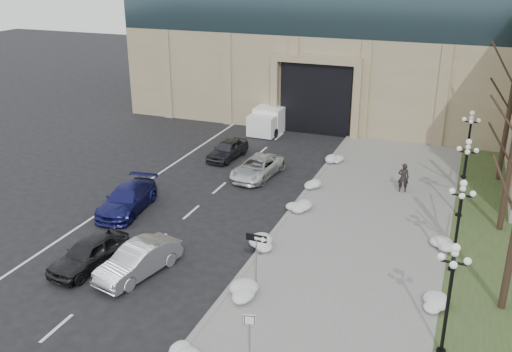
# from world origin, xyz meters

# --- Properties ---
(sidewalk) EXTENTS (9.00, 40.00, 0.12)m
(sidewalk) POSITION_xyz_m (3.50, 14.00, 0.06)
(sidewalk) COLOR gray
(sidewalk) RESTS_ON ground
(curb) EXTENTS (0.30, 40.00, 0.14)m
(curb) POSITION_xyz_m (-1.00, 14.00, 0.07)
(curb) COLOR gray
(curb) RESTS_ON ground
(grass_strip) EXTENTS (4.00, 40.00, 0.10)m
(grass_strip) POSITION_xyz_m (10.00, 14.00, 0.05)
(grass_strip) COLOR #314120
(grass_strip) RESTS_ON ground
(car_a) EXTENTS (2.50, 4.67, 1.51)m
(car_a) POSITION_xyz_m (-8.18, 6.57, 0.76)
(car_a) COLOR black
(car_a) RESTS_ON ground
(car_b) EXTENTS (2.62, 4.86, 1.52)m
(car_b) POSITION_xyz_m (-5.60, 6.86, 0.76)
(car_b) COLOR #A8ABAF
(car_b) RESTS_ON ground
(car_c) EXTENTS (2.78, 5.48, 1.52)m
(car_c) POSITION_xyz_m (-10.10, 12.83, 0.76)
(car_c) COLOR navy
(car_c) RESTS_ON ground
(car_d) EXTENTS (2.74, 5.15, 1.38)m
(car_d) POSITION_xyz_m (-4.89, 20.76, 0.69)
(car_d) COLOR silver
(car_d) RESTS_ON ground
(car_e) EXTENTS (2.10, 4.35, 1.43)m
(car_e) POSITION_xyz_m (-8.31, 23.49, 0.72)
(car_e) COLOR #2C2C31
(car_e) RESTS_ON ground
(pedestrian) EXTENTS (0.76, 0.56, 1.91)m
(pedestrian) POSITION_xyz_m (4.75, 21.42, 1.08)
(pedestrian) COLOR black
(pedestrian) RESTS_ON sidewalk
(box_truck) EXTENTS (2.58, 6.75, 2.12)m
(box_truck) POSITION_xyz_m (-7.71, 32.07, 1.03)
(box_truck) COLOR white
(box_truck) RESTS_ON ground
(one_way_sign) EXTENTS (1.02, 0.27, 2.76)m
(one_way_sign) POSITION_xyz_m (0.23, 7.70, 2.28)
(one_way_sign) COLOR slate
(one_way_sign) RESTS_ON ground
(keep_sign) EXTENTS (0.44, 0.15, 2.09)m
(keep_sign) POSITION_xyz_m (1.64, 2.94, 1.54)
(keep_sign) COLOR slate
(keep_sign) RESTS_ON ground
(snow_clump_c) EXTENTS (1.10, 1.60, 0.36)m
(snow_clump_c) POSITION_xyz_m (-0.45, 7.02, 0.30)
(snow_clump_c) COLOR silver
(snow_clump_c) RESTS_ON sidewalk
(snow_clump_d) EXTENTS (1.10, 1.60, 0.36)m
(snow_clump_d) POSITION_xyz_m (-0.72, 11.28, 0.30)
(snow_clump_d) COLOR silver
(snow_clump_d) RESTS_ON sidewalk
(snow_clump_e) EXTENTS (1.10, 1.60, 0.36)m
(snow_clump_e) POSITION_xyz_m (-0.72, 16.39, 0.30)
(snow_clump_e) COLOR silver
(snow_clump_e) RESTS_ON sidewalk
(snow_clump_f) EXTENTS (1.10, 1.60, 0.36)m
(snow_clump_f) POSITION_xyz_m (-0.85, 20.09, 0.30)
(snow_clump_f) COLOR silver
(snow_clump_f) RESTS_ON sidewalk
(snow_clump_g) EXTENTS (1.10, 1.60, 0.36)m
(snow_clump_g) POSITION_xyz_m (-0.72, 25.27, 0.30)
(snow_clump_g) COLOR silver
(snow_clump_g) RESTS_ON sidewalk
(snow_clump_i) EXTENTS (1.10, 1.60, 0.36)m
(snow_clump_i) POSITION_xyz_m (7.73, 8.89, 0.30)
(snow_clump_i) COLOR silver
(snow_clump_i) RESTS_ON sidewalk
(snow_clump_j) EXTENTS (1.10, 1.60, 0.36)m
(snow_clump_j) POSITION_xyz_m (7.74, 14.49, 0.30)
(snow_clump_j) COLOR silver
(snow_clump_j) RESTS_ON sidewalk
(lamppost_a) EXTENTS (1.18, 1.18, 4.76)m
(lamppost_a) POSITION_xyz_m (8.30, 6.00, 3.07)
(lamppost_a) COLOR black
(lamppost_a) RESTS_ON ground
(lamppost_b) EXTENTS (1.18, 1.18, 4.76)m
(lamppost_b) POSITION_xyz_m (8.30, 12.50, 3.07)
(lamppost_b) COLOR black
(lamppost_b) RESTS_ON ground
(lamppost_c) EXTENTS (1.18, 1.18, 4.76)m
(lamppost_c) POSITION_xyz_m (8.30, 19.00, 3.07)
(lamppost_c) COLOR black
(lamppost_c) RESTS_ON ground
(lamppost_d) EXTENTS (1.18, 1.18, 4.76)m
(lamppost_d) POSITION_xyz_m (8.30, 25.50, 3.07)
(lamppost_d) COLOR black
(lamppost_d) RESTS_ON ground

